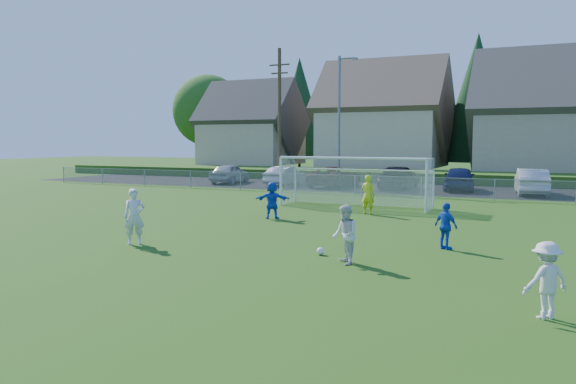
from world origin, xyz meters
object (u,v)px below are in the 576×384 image
soccer_ball (320,251)px  player_white_a (134,217)px  player_white_c (546,280)px  goalkeeper (368,195)px  car_b (285,176)px  car_a (230,173)px  car_f (531,182)px  player_blue_a (446,226)px  player_white_b (345,235)px  player_blue_b (272,200)px  car_d (398,178)px  car_c (335,177)px  car_e (459,178)px  soccer_goal (356,174)px

soccer_ball → player_white_a: player_white_a is taller
player_white_c → goalkeeper: goalkeeper is taller
player_white_c → car_b: (-17.60, 26.11, -0.03)m
car_a → car_f: bearing=173.4°
soccer_ball → player_white_a: size_ratio=0.12×
player_blue_a → car_a: bearing=-13.1°
player_white_b → player_blue_b: 9.02m
player_white_c → player_blue_b: (-10.52, 9.81, 0.06)m
player_white_c → car_d: 28.17m
soccer_ball → car_d: car_d is taller
car_d → soccer_ball: bearing=94.6°
soccer_ball → goalkeeper: goalkeeper is taller
soccer_ball → car_a: 27.95m
goalkeeper → car_d: (-2.00, 13.74, -0.11)m
player_white_b → player_white_c: player_white_b is taller
player_white_a → car_d: size_ratio=0.33×
car_c → car_e: 8.45m
goalkeeper → car_c: goalkeeper is taller
soccer_ball → soccer_goal: (-2.76, 11.79, 1.52)m
player_blue_b → car_b: player_blue_b is taller
player_white_c → car_c: player_white_c is taller
player_white_c → goalkeeper: (-7.27, 12.86, 0.16)m
player_blue_b → player_white_c: bearing=116.8°
player_blue_a → player_white_c: bearing=147.6°
player_white_c → player_blue_b: 14.39m
car_f → soccer_goal: soccer_goal is taller
car_e → car_b: bearing=-3.2°
soccer_ball → soccer_goal: size_ratio=0.03×
car_b → soccer_goal: bearing=132.3°
player_white_c → goalkeeper: size_ratio=0.82×
player_white_b → player_blue_b: size_ratio=1.02×
goalkeeper → car_f: bearing=-108.8°
goalkeeper → player_blue_a: bearing=130.7°
player_white_b → car_c: bearing=166.7°
soccer_ball → player_white_c: bearing=-31.6°
player_blue_b → soccer_ball: bearing=106.6°
player_white_a → car_d: player_white_a is taller
player_white_c → soccer_goal: size_ratio=0.19×
car_c → soccer_ball: bearing=113.6°
car_a → car_b: (4.76, -0.09, -0.06)m
car_a → car_d: size_ratio=0.83×
soccer_ball → goalkeeper: bearing=98.5°
player_blue_a → car_f: size_ratio=0.30×
player_blue_a → player_blue_b: bearing=6.6°
car_a → car_d: car_d is taller
soccer_goal → car_b: bearing=129.9°
player_blue_a → goalkeeper: 8.22m
car_f → soccer_goal: size_ratio=0.64×
player_blue_a → car_d: (-6.51, 20.61, 0.06)m
car_b → player_blue_a: bearing=128.8°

